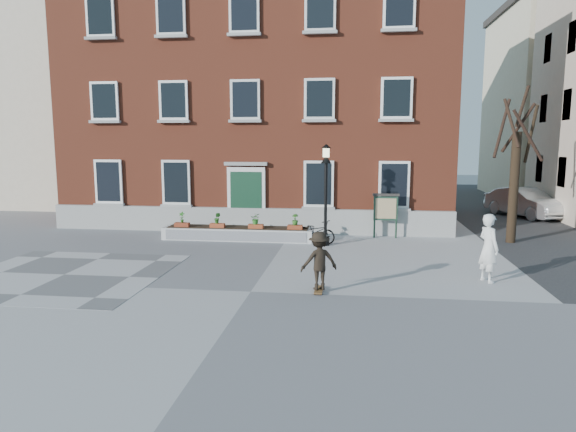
# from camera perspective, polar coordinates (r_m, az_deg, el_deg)

# --- Properties ---
(ground) EXTENTS (100.00, 100.00, 0.00)m
(ground) POSITION_cam_1_polar(r_m,az_deg,el_deg) (14.09, -4.16, -8.38)
(ground) COLOR #98989B
(ground) RESTS_ON ground
(checker_patch) EXTENTS (6.00, 6.00, 0.01)m
(checker_patch) POSITION_cam_1_polar(r_m,az_deg,el_deg) (17.17, -23.59, -5.99)
(checker_patch) COLOR #5A5A5D
(checker_patch) RESTS_ON ground
(distant_building) EXTENTS (10.00, 12.00, 13.00)m
(distant_building) POSITION_cam_1_polar(r_m,az_deg,el_deg) (39.23, -25.03, 11.19)
(distant_building) COLOR beige
(distant_building) RESTS_ON ground
(bicycle) EXTENTS (1.84, 1.33, 0.92)m
(bicycle) POSITION_cam_1_polar(r_m,az_deg,el_deg) (20.57, 3.10, -1.70)
(bicycle) COLOR black
(bicycle) RESTS_ON ground
(parked_car) EXTENTS (3.46, 5.00, 1.56)m
(parked_car) POSITION_cam_1_polar(r_m,az_deg,el_deg) (30.12, 24.84, 1.37)
(parked_car) COLOR silver
(parked_car) RESTS_ON ground
(bystander) EXTENTS (0.73, 0.86, 1.99)m
(bystander) POSITION_cam_1_polar(r_m,az_deg,el_deg) (15.89, 21.39, -3.32)
(bystander) COLOR silver
(bystander) RESTS_ON ground
(brick_building) EXTENTS (18.40, 10.85, 12.60)m
(brick_building) POSITION_cam_1_polar(r_m,az_deg,el_deg) (27.68, -2.53, 13.03)
(brick_building) COLOR brown
(brick_building) RESTS_ON ground
(planter_assembly) EXTENTS (6.20, 1.12, 1.15)m
(planter_assembly) POSITION_cam_1_polar(r_m,az_deg,el_deg) (21.26, -5.55, -1.82)
(planter_assembly) COLOR silver
(planter_assembly) RESTS_ON ground
(bare_tree) EXTENTS (1.83, 1.83, 6.16)m
(bare_tree) POSITION_cam_1_polar(r_m,az_deg,el_deg) (22.16, 23.91, 4.39)
(bare_tree) COLOR black
(bare_tree) RESTS_ON ground
(lamp_post) EXTENTS (0.40, 0.40, 3.93)m
(lamp_post) POSITION_cam_1_polar(r_m,az_deg,el_deg) (19.77, 4.23, 3.96)
(lamp_post) COLOR black
(lamp_post) RESTS_ON ground
(notice_board) EXTENTS (1.10, 0.16, 1.87)m
(notice_board) POSITION_cam_1_polar(r_m,az_deg,el_deg) (21.80, 10.80, 0.87)
(notice_board) COLOR #1A3525
(notice_board) RESTS_ON ground
(skateboarder) EXTENTS (1.16, 0.93, 1.65)m
(skateboarder) POSITION_cam_1_polar(r_m,az_deg,el_deg) (13.84, 3.48, -5.00)
(skateboarder) COLOR brown
(skateboarder) RESTS_ON ground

